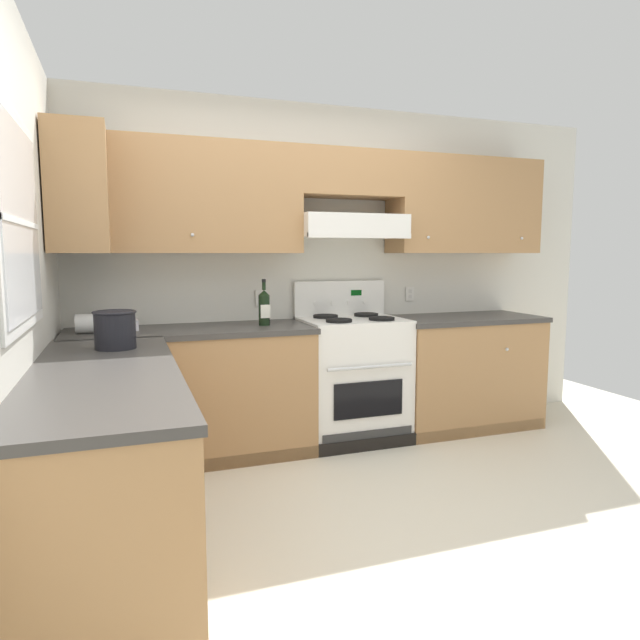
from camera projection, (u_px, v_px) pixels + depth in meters
ground_plane at (361, 520)px, 2.98m from camera, size 7.04×7.04×0.00m
wall_back at (332, 245)px, 4.37m from camera, size 4.68×0.57×2.55m
wall_left at (18, 270)px, 2.50m from camera, size 0.47×4.00×2.55m
counter_back_run at (319, 384)px, 4.15m from camera, size 3.60×0.65×0.91m
counter_left_run at (109, 470)px, 2.51m from camera, size 0.63×1.91×0.91m
stove at (353, 377)px, 4.25m from camera, size 0.76×0.62×1.20m
wine_bottle at (264, 307)px, 3.95m from camera, size 0.08×0.08×0.33m
bowl at (111, 327)px, 3.71m from camera, size 0.35×0.20×0.06m
bucket at (115, 329)px, 2.98m from camera, size 0.23×0.23×0.20m
paper_towel_roll at (87, 324)px, 3.57m from camera, size 0.14×0.12×0.12m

